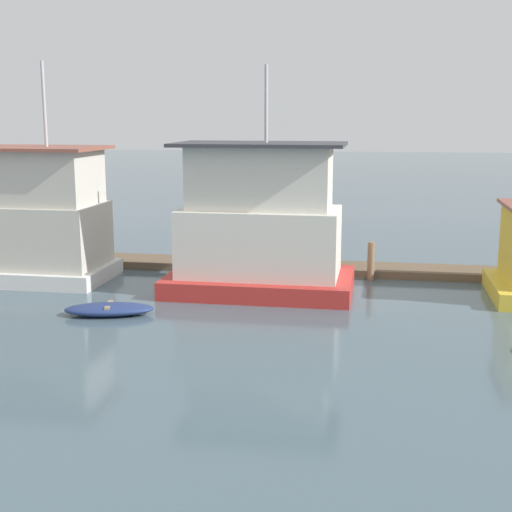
# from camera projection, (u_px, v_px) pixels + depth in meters

# --- Properties ---
(ground_plane) EXTENTS (200.00, 200.00, 0.00)m
(ground_plane) POSITION_uv_depth(u_px,v_px,m) (261.00, 288.00, 25.88)
(ground_plane) COLOR #475B66
(dock_walkway) EXTENTS (33.80, 1.86, 0.30)m
(dock_walkway) POSITION_uv_depth(u_px,v_px,m) (274.00, 266.00, 28.96)
(dock_walkway) COLOR brown
(dock_walkway) RESTS_ON ground_plane
(houseboat_white) EXTENTS (5.14, 3.66, 8.11)m
(houseboat_white) POSITION_uv_depth(u_px,v_px,m) (39.00, 219.00, 26.83)
(houseboat_white) COLOR white
(houseboat_white) RESTS_ON ground_plane
(houseboat_red) EXTENTS (6.53, 4.13, 7.88)m
(houseboat_red) POSITION_uv_depth(u_px,v_px,m) (260.00, 228.00, 25.08)
(houseboat_red) COLOR red
(houseboat_red) RESTS_ON ground_plane
(dinghy_navy) EXTENTS (2.98, 1.75, 0.38)m
(dinghy_navy) POSITION_uv_depth(u_px,v_px,m) (109.00, 309.00, 22.41)
(dinghy_navy) COLOR navy
(dinghy_navy) RESTS_ON ground_plane
(mooring_post_near_right) EXTENTS (0.27, 0.27, 1.47)m
(mooring_post_near_right) POSITION_uv_depth(u_px,v_px,m) (371.00, 261.00, 27.05)
(mooring_post_near_right) COLOR #846B4C
(mooring_post_near_right) RESTS_ON ground_plane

